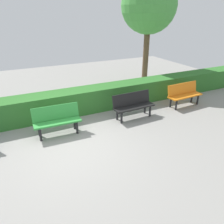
% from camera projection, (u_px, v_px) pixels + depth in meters
% --- Properties ---
extents(ground_plane, '(19.73, 19.73, 0.00)m').
position_uv_depth(ground_plane, '(69.00, 145.00, 6.04)').
color(ground_plane, gray).
extents(bench_orange, '(1.45, 0.53, 0.86)m').
position_uv_depth(bench_orange, '(184.00, 94.00, 8.41)').
color(bench_orange, orange).
rests_on(bench_orange, ground_plane).
extents(bench_black, '(1.46, 0.51, 0.86)m').
position_uv_depth(bench_black, '(133.00, 104.00, 7.43)').
color(bench_black, black).
rests_on(bench_black, ground_plane).
extents(bench_green, '(1.38, 0.52, 0.86)m').
position_uv_depth(bench_green, '(57.00, 119.00, 6.41)').
color(bench_green, '#2D8C38').
rests_on(bench_green, ground_plane).
extents(hedge_row, '(15.73, 0.80, 0.84)m').
position_uv_depth(hedge_row, '(83.00, 100.00, 7.92)').
color(hedge_row, '#2D6B28').
rests_on(hedge_row, ground_plane).
extents(tree_near, '(2.56, 2.56, 4.90)m').
position_uv_depth(tree_near, '(149.00, 6.00, 9.96)').
color(tree_near, brown).
rests_on(tree_near, ground_plane).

